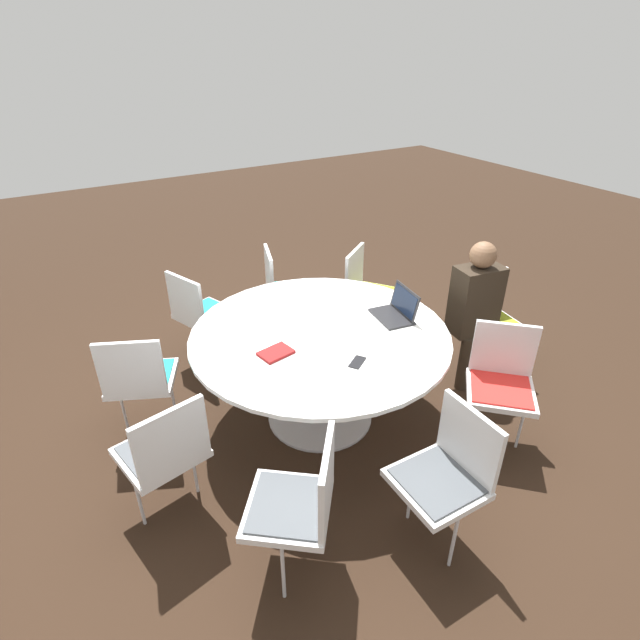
{
  "coord_description": "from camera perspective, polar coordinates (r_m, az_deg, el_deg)",
  "views": [
    {
      "loc": [
        -2.54,
        1.53,
        2.53
      ],
      "look_at": [
        0.0,
        0.0,
        0.85
      ],
      "focal_mm": 28.0,
      "sensor_mm": 36.0,
      "label": 1
    }
  ],
  "objects": [
    {
      "name": "chair_5",
      "position": [
        3.01,
        -17.34,
        -13.9
      ],
      "size": [
        0.5,
        0.52,
        0.88
      ],
      "rotation": [
        0.0,
        0.0,
        11.2
      ],
      "color": "silver",
      "rests_on": "ground_plane"
    },
    {
      "name": "chair_3",
      "position": [
        4.32,
        -13.57,
        1.11
      ],
      "size": [
        0.56,
        0.55,
        0.88
      ],
      "rotation": [
        0.0,
        0.0,
        9.77
      ],
      "color": "silver",
      "rests_on": "ground_plane"
    },
    {
      "name": "laptop",
      "position": [
        3.67,
        8.8,
        1.13
      ],
      "size": [
        0.36,
        0.29,
        0.21
      ],
      "rotation": [
        0.0,
        0.0,
        2.98
      ],
      "color": "#232326",
      "rests_on": "conference_table"
    },
    {
      "name": "chair_2",
      "position": [
        4.63,
        -4.18,
        3.93
      ],
      "size": [
        0.55,
        0.54,
        0.88
      ],
      "rotation": [
        0.0,
        0.0,
        9.1
      ],
      "color": "silver",
      "rests_on": "ground_plane"
    },
    {
      "name": "chair_1",
      "position": [
        4.61,
        5.38,
        3.76
      ],
      "size": [
        0.6,
        0.6,
        0.88
      ],
      "rotation": [
        0.0,
        0.0,
        8.47
      ],
      "color": "silver",
      "rests_on": "ground_plane"
    },
    {
      "name": "handbag",
      "position": [
        4.9,
        -8.45,
        0.02
      ],
      "size": [
        0.36,
        0.16,
        0.28
      ],
      "color": "#513319",
      "rests_on": "ground_plane"
    },
    {
      "name": "chair_6",
      "position": [
        2.64,
        -2.18,
        -19.8
      ],
      "size": [
        0.61,
        0.6,
        0.88
      ],
      "rotation": [
        0.0,
        0.0,
        11.89
      ],
      "color": "silver",
      "rests_on": "ground_plane"
    },
    {
      "name": "ground_plane",
      "position": [
        3.9,
        0.0,
        -10.92
      ],
      "size": [
        16.0,
        16.0,
        0.0
      ],
      "primitive_type": "plane",
      "color": "black"
    },
    {
      "name": "conference_table",
      "position": [
        3.53,
        0.0,
        -3.33
      ],
      "size": [
        1.8,
        1.8,
        0.75
      ],
      "color": "#B7B7BC",
      "rests_on": "ground_plane"
    },
    {
      "name": "person_0",
      "position": [
        4.07,
        17.41,
        1.74
      ],
      "size": [
        0.3,
        0.39,
        1.23
      ],
      "rotation": [
        0.0,
        0.0,
        7.7
      ],
      "color": "#2D2319",
      "rests_on": "ground_plane"
    },
    {
      "name": "cell_phone",
      "position": [
        3.15,
        4.29,
        -4.82
      ],
      "size": [
        0.14,
        0.16,
        0.01
      ],
      "color": "black",
      "rests_on": "conference_table"
    },
    {
      "name": "chair_8",
      "position": [
        3.61,
        20.04,
        -6.16
      ],
      "size": [
        0.61,
        0.61,
        0.88
      ],
      "rotation": [
        0.0,
        0.0,
        13.36
      ],
      "color": "silver",
      "rests_on": "ground_plane"
    },
    {
      "name": "chair_4",
      "position": [
        3.63,
        -20.0,
        -5.99
      ],
      "size": [
        0.57,
        0.58,
        0.88
      ],
      "rotation": [
        0.0,
        0.0,
        10.56
      ],
      "color": "silver",
      "rests_on": "ground_plane"
    },
    {
      "name": "chair_7",
      "position": [
        2.85,
        14.37,
        -16.21
      ],
      "size": [
        0.45,
        0.43,
        0.88
      ],
      "rotation": [
        0.0,
        0.0,
        12.54
      ],
      "color": "silver",
      "rests_on": "ground_plane"
    },
    {
      "name": "chair_0",
      "position": [
        4.36,
        18.86,
        0.54
      ],
      "size": [
        0.48,
        0.5,
        0.88
      ],
      "rotation": [
        0.0,
        0.0,
        7.7
      ],
      "color": "silver",
      "rests_on": "ground_plane"
    },
    {
      "name": "spiral_notebook",
      "position": [
        3.24,
        -5.07,
        -3.75
      ],
      "size": [
        0.19,
        0.23,
        0.02
      ],
      "color": "maroon",
      "rests_on": "conference_table"
    }
  ]
}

